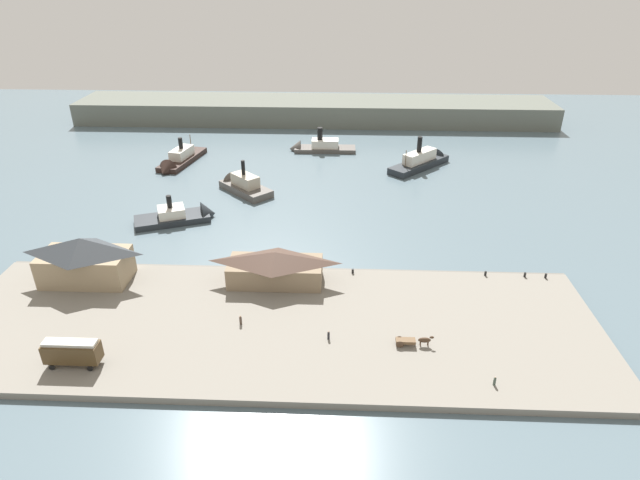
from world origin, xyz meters
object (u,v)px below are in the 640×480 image
at_px(mooring_post_center_east, 353,271).
at_px(ferry_departing_north, 184,216).
at_px(ferry_shed_central_terminal, 275,267).
at_px(pedestrian_near_east_shed, 329,335).
at_px(ferry_approaching_east, 424,160).
at_px(ferry_moored_west, 178,161).
at_px(pedestrian_walking_west, 495,381).
at_px(ferry_approaching_west, 241,185).
at_px(ferry_shed_customs_shed, 84,259).
at_px(ferry_mid_harbor, 316,147).
at_px(pedestrian_standing_center, 241,320).
at_px(mooring_post_center_west, 546,276).
at_px(street_tram, 72,351).
at_px(mooring_post_east, 525,275).
at_px(mooring_post_west, 485,273).
at_px(horse_cart, 413,341).

xyz_separation_m(mooring_post_center_east, ferry_departing_north, (-40.14, 24.66, -0.49)).
xyz_separation_m(ferry_shed_central_terminal, pedestrian_near_east_shed, (10.54, -16.94, -2.52)).
bearing_deg(ferry_approaching_east, ferry_moored_west, -177.99).
bearing_deg(pedestrian_walking_west, ferry_approaching_west, 123.85).
xyz_separation_m(pedestrian_near_east_shed, ferry_approaching_east, (26.45, 86.07, -0.15)).
xyz_separation_m(ferry_shed_customs_shed, ferry_moored_west, (-1.93, 67.58, -4.46)).
bearing_deg(ferry_approaching_west, ferry_mid_harbor, 61.67).
relative_size(pedestrian_standing_center, mooring_post_center_west, 1.94).
xyz_separation_m(street_tram, ferry_approaching_east, (64.63, 93.87, -1.99)).
relative_size(mooring_post_east, ferry_mid_harbor, 0.04).
xyz_separation_m(ferry_shed_customs_shed, ferry_departing_north, (10.38, 29.41, -4.63)).
distance_m(ferry_shed_central_terminal, pedestrian_standing_center, 14.51).
height_order(mooring_post_center_west, ferry_approaching_east, ferry_approaching_east).
xyz_separation_m(pedestrian_near_east_shed, ferry_approaching_west, (-25.47, 64.54, -0.30)).
relative_size(street_tram, pedestrian_walking_west, 5.46).
relative_size(ferry_shed_central_terminal, ferry_departing_north, 0.90).
bearing_deg(mooring_post_center_west, ferry_moored_west, 144.87).
xyz_separation_m(pedestrian_near_east_shed, mooring_post_west, (29.87, 20.82, -0.26)).
height_order(mooring_post_center_west, mooring_post_west, same).
distance_m(pedestrian_near_east_shed, mooring_post_center_west, 46.04).
distance_m(mooring_post_east, ferry_approaching_west, 76.64).
bearing_deg(pedestrian_standing_center, pedestrian_near_east_shed, -12.52).
xyz_separation_m(pedestrian_standing_center, ferry_approaching_east, (41.30, 82.77, -0.23)).
relative_size(ferry_shed_central_terminal, mooring_post_west, 19.91).
bearing_deg(ferry_shed_central_terminal, ferry_approaching_west, 107.41).
bearing_deg(ferry_shed_customs_shed, horse_cart, -15.80).
height_order(pedestrian_near_east_shed, ferry_mid_harbor, ferry_mid_harbor).
bearing_deg(ferry_approaching_east, mooring_post_center_west, -77.28).
height_order(street_tram, pedestrian_standing_center, street_tram).
distance_m(mooring_post_west, ferry_mid_harbor, 86.36).
xyz_separation_m(ferry_shed_central_terminal, mooring_post_center_east, (14.69, 3.68, -2.78)).
xyz_separation_m(pedestrian_walking_west, ferry_mid_harbor, (-31.10, 108.44, -0.58)).
bearing_deg(ferry_approaching_east, ferry_mid_harbor, 158.88).
distance_m(mooring_post_center_east, ferry_mid_harbor, 79.12).
relative_size(horse_cart, ferry_mid_harbor, 0.28).
distance_m(ferry_shed_customs_shed, pedestrian_walking_west, 75.08).
relative_size(mooring_post_center_east, ferry_departing_north, 0.05).
bearing_deg(pedestrian_walking_west, ferry_departing_north, 137.70).
bearing_deg(pedestrian_near_east_shed, ferry_moored_west, 120.07).
height_order(mooring_post_east, ferry_departing_north, ferry_departing_north).
bearing_deg(pedestrian_near_east_shed, mooring_post_center_west, 26.35).
height_order(ferry_shed_customs_shed, ferry_approaching_east, ferry_shed_customs_shed).
bearing_deg(mooring_post_center_east, pedestrian_near_east_shed, -101.38).
bearing_deg(ferry_moored_west, ferry_mid_harbor, 20.54).
bearing_deg(pedestrian_standing_center, ferry_approaching_west, 99.83).
bearing_deg(pedestrian_standing_center, mooring_post_east, 18.40).
xyz_separation_m(street_tram, pedestrian_standing_center, (23.33, 11.10, -1.76)).
height_order(mooring_post_west, mooring_post_center_east, same).
relative_size(mooring_post_east, ferry_moored_west, 0.04).
xyz_separation_m(pedestrian_standing_center, ferry_moored_west, (-33.45, 80.15, -0.67)).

